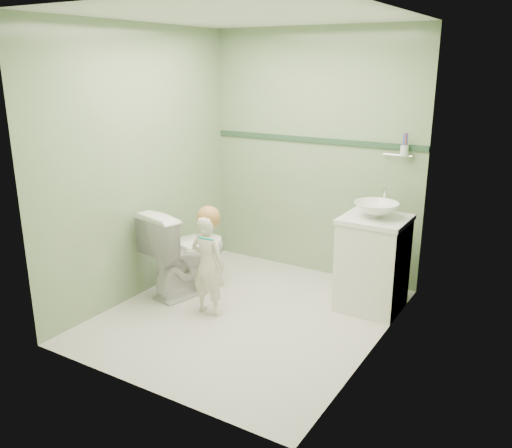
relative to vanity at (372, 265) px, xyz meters
The scene contains 12 objects.
ground 1.16m from the vanity, 140.19° to the right, with size 2.50×2.50×0.00m, color silver.
room_shell 1.35m from the vanity, 140.19° to the right, with size 2.50×2.54×2.40m.
trim_stripe 1.38m from the vanity, 147.36° to the left, with size 2.20×0.02×0.05m, color #2A4A33.
vanity is the anchor object (origin of this frame).
counter 0.41m from the vanity, ahead, with size 0.54×0.52×0.04m, color white.
basin 0.49m from the vanity, ahead, with size 0.37×0.37×0.13m, color white.
faucet 0.60m from the vanity, 90.00° to the left, with size 0.03×0.13×0.18m.
cup_holder 1.05m from the vanity, 83.68° to the left, with size 0.26×0.07×0.21m.
toilet 1.68m from the vanity, 160.48° to the right, with size 0.46×0.80×0.82m, color white.
toddler 1.41m from the vanity, 144.87° to the right, with size 0.32×0.21×0.88m, color silver.
hair_cap 1.47m from the vanity, 145.70° to the right, with size 0.20×0.20×0.20m, color #A7733C.
teal_toothbrush 1.46m from the vanity, 139.06° to the right, with size 0.11×0.13×0.08m.
Camera 1 is at (2.20, -3.47, 2.07)m, focal length 37.29 mm.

